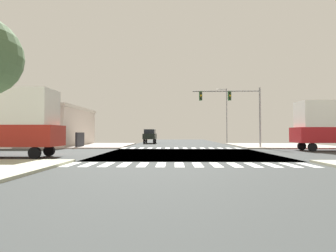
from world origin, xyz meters
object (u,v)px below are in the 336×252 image
bank_building (37,127)px  box_truck_leading_2 (12,121)px  suv_queued_2 (150,135)px  traffic_signal_mast (234,103)px  street_lamp (225,111)px  box_truck_nearside_1 (329,125)px

bank_building → box_truck_leading_2: 17.42m
suv_queued_2 → traffic_signal_mast: bearing=129.9°
traffic_signal_mast → box_truck_leading_2: 21.48m
street_lamp → box_truck_nearside_1: 18.17m
street_lamp → box_truck_leading_2: street_lamp is taller
traffic_signal_mast → street_lamp: street_lamp is taller
street_lamp → box_truck_nearside_1: (6.58, -16.70, -2.83)m
box_truck_leading_2 → bank_building: bearing=24.2°
street_lamp → bank_building: (-27.39, -7.81, -2.77)m
street_lamp → box_truck_nearside_1: size_ratio=1.27×
traffic_signal_mast → box_truck_leading_2: traffic_signal_mast is taller
traffic_signal_mast → box_truck_leading_2: size_ratio=1.08×
traffic_signal_mast → bank_building: traffic_signal_mast is taller
suv_queued_2 → bank_building: bearing=27.7°
box_truck_nearside_1 → street_lamp: bearing=-158.5°
traffic_signal_mast → bank_building: size_ratio=0.55×
traffic_signal_mast → street_lamp: (1.80, 13.02, 0.25)m
street_lamp → suv_queued_2: bearing=-179.7°
box_truck_nearside_1 → box_truck_leading_2: 27.73m
box_truck_nearside_1 → suv_queued_2: size_ratio=1.57×
traffic_signal_mast → street_lamp: bearing=82.1°
bank_building → box_truck_nearside_1: 35.11m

